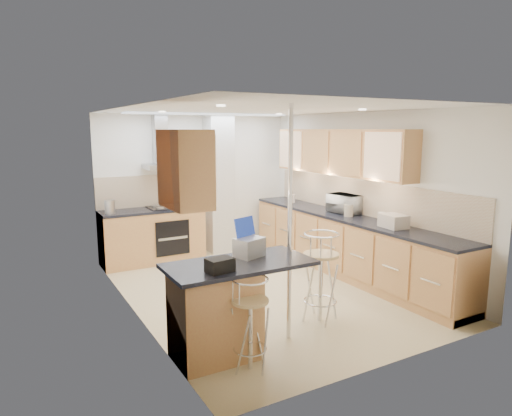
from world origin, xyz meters
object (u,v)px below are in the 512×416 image
microwave (346,204)px  bread_bin (394,221)px  laptop (249,247)px  bar_stool_end (321,277)px  bar_stool_near (250,324)px

microwave → bread_bin: 1.18m
laptop → bar_stool_end: bearing=-15.4°
bar_stool_end → microwave: bearing=-8.0°
bar_stool_end → bread_bin: bread_bin is taller
microwave → bar_stool_near: bearing=117.1°
bread_bin → microwave: bearing=87.1°
bread_bin → bar_stool_end: bearing=-163.9°
bar_stool_near → bar_stool_end: (1.25, 0.56, 0.09)m
bread_bin → laptop: bearing=-166.9°
laptop → bread_bin: laptop is taller
microwave → bar_stool_near: size_ratio=0.60×
laptop → microwave: bearing=11.2°
microwave → bar_stool_end: size_ratio=0.50×
microwave → bread_bin: (-0.16, -1.17, -0.06)m
bar_stool_end → bread_bin: 1.54m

